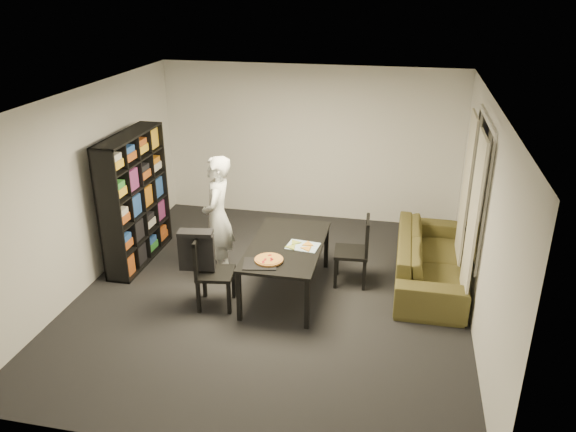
% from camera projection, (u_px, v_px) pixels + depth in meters
% --- Properties ---
extents(room, '(5.01, 5.51, 2.61)m').
position_uv_depth(room, '(272.00, 203.00, 6.91)').
color(room, black).
rests_on(room, ground).
extents(window_pane, '(0.02, 1.40, 1.60)m').
position_uv_depth(window_pane, '(479.00, 186.00, 6.90)').
color(window_pane, black).
rests_on(window_pane, room).
extents(window_frame, '(0.03, 1.52, 1.72)m').
position_uv_depth(window_frame, '(478.00, 186.00, 6.90)').
color(window_frame, white).
rests_on(window_frame, room).
extents(curtain_left, '(0.03, 0.70, 2.25)m').
position_uv_depth(curtain_left, '(472.00, 228.00, 6.59)').
color(curtain_left, beige).
rests_on(curtain_left, room).
extents(curtain_right, '(0.03, 0.70, 2.25)m').
position_uv_depth(curtain_right, '(465.00, 197.00, 7.52)').
color(curtain_right, beige).
rests_on(curtain_right, room).
extents(bookshelf, '(0.35, 1.50, 1.90)m').
position_uv_depth(bookshelf, '(135.00, 199.00, 8.00)').
color(bookshelf, black).
rests_on(bookshelf, room).
extents(dining_table, '(0.92, 1.66, 0.69)m').
position_uv_depth(dining_table, '(286.00, 249.00, 7.26)').
color(dining_table, black).
rests_on(dining_table, room).
extents(chair_left, '(0.50, 0.50, 0.96)m').
position_uv_depth(chair_left, '(208.00, 267.00, 6.98)').
color(chair_left, black).
rests_on(chair_left, room).
extents(chair_right, '(0.47, 0.47, 0.96)m').
position_uv_depth(chair_right, '(358.00, 247.00, 7.50)').
color(chair_right, black).
rests_on(chair_right, room).
extents(draped_jacket, '(0.45, 0.25, 0.53)m').
position_uv_depth(draped_jacket, '(196.00, 249.00, 6.89)').
color(draped_jacket, black).
rests_on(draped_jacket, chair_left).
extents(person, '(0.49, 0.67, 1.72)m').
position_uv_depth(person, '(218.00, 217.00, 7.63)').
color(person, silver).
rests_on(person, room).
extents(baking_tray, '(0.45, 0.39, 0.01)m').
position_uv_depth(baking_tray, '(260.00, 264.00, 6.73)').
color(baking_tray, black).
rests_on(baking_tray, dining_table).
extents(pepperoni_pizza, '(0.35, 0.35, 0.03)m').
position_uv_depth(pepperoni_pizza, '(269.00, 260.00, 6.78)').
color(pepperoni_pizza, '#A0652E').
rests_on(pepperoni_pizza, dining_table).
extents(kitchen_towel, '(0.43, 0.34, 0.01)m').
position_uv_depth(kitchen_towel, '(303.00, 246.00, 7.18)').
color(kitchen_towel, silver).
rests_on(kitchen_towel, dining_table).
extents(pizza_slices, '(0.41, 0.35, 0.01)m').
position_uv_depth(pizza_slices, '(300.00, 245.00, 7.17)').
color(pizza_slices, gold).
rests_on(pizza_slices, dining_table).
extents(sofa, '(0.88, 2.26, 0.66)m').
position_uv_depth(sofa, '(430.00, 259.00, 7.65)').
color(sofa, '#47401C').
rests_on(sofa, room).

